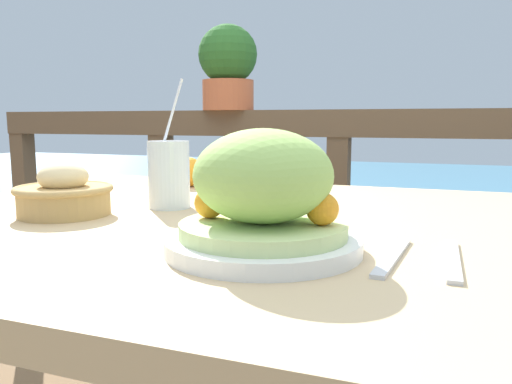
{
  "coord_description": "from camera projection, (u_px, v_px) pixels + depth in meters",
  "views": [
    {
      "loc": [
        0.32,
        -0.78,
        0.92
      ],
      "look_at": [
        0.07,
        -0.1,
        0.81
      ],
      "focal_mm": 35.0,
      "sensor_mm": 36.0,
      "label": 1
    }
  ],
  "objects": [
    {
      "name": "sea_backdrop",
      "position": [
        397.0,
        208.0,
        4.07
      ],
      "size": [
        12.0,
        4.0,
        0.42
      ],
      "color": "teal",
      "rests_on": "ground_plane"
    },
    {
      "name": "drink_glass",
      "position": [
        169.0,
        174.0,
        0.93
      ],
      "size": [
        0.08,
        0.08,
        0.24
      ],
      "color": "silver",
      "rests_on": "patio_table"
    },
    {
      "name": "orange_near_basket",
      "position": [
        188.0,
        172.0,
        1.24
      ],
      "size": [
        0.07,
        0.07,
        0.07
      ],
      "color": "orange",
      "rests_on": "patio_table"
    },
    {
      "name": "salad_plate",
      "position": [
        263.0,
        199.0,
        0.62
      ],
      "size": [
        0.25,
        0.25,
        0.15
      ],
      "color": "white",
      "rests_on": "patio_table"
    },
    {
      "name": "potted_plant",
      "position": [
        228.0,
        66.0,
        1.76
      ],
      "size": [
        0.21,
        0.21,
        0.3
      ],
      "color": "#B75B38",
      "rests_on": "railing_fence"
    },
    {
      "name": "patio_table",
      "position": [
        239.0,
        266.0,
        0.87
      ],
      "size": [
        1.23,
        0.96,
        0.75
      ],
      "color": "tan",
      "rests_on": "ground_plane"
    },
    {
      "name": "railing_fence",
      "position": [
        338.0,
        196.0,
        1.68
      ],
      "size": [
        2.8,
        0.08,
        0.95
      ],
      "color": "brown",
      "rests_on": "ground_plane"
    },
    {
      "name": "fork",
      "position": [
        393.0,
        256.0,
        0.6
      ],
      "size": [
        0.03,
        0.18,
        0.0
      ],
      "color": "silver",
      "rests_on": "patio_table"
    },
    {
      "name": "knife",
      "position": [
        453.0,
        260.0,
        0.58
      ],
      "size": [
        0.02,
        0.18,
        0.0
      ],
      "color": "silver",
      "rests_on": "patio_table"
    },
    {
      "name": "bread_basket",
      "position": [
        64.0,
        194.0,
        0.86
      ],
      "size": [
        0.17,
        0.17,
        0.09
      ],
      "color": "tan",
      "rests_on": "patio_table"
    }
  ]
}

